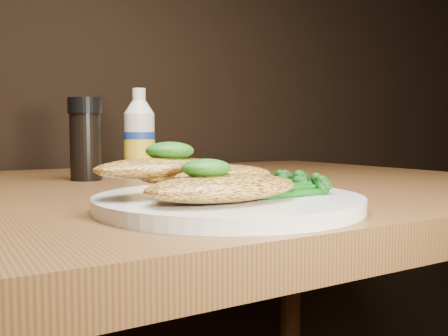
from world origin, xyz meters
TOP-DOWN VIEW (x-y plane):
  - plate at (-0.02, 0.79)m, footprint 0.27×0.27m
  - chicken_front at (-0.04, 0.75)m, footprint 0.16×0.09m
  - chicken_mid at (-0.04, 0.80)m, footprint 0.15×0.10m
  - chicken_back at (-0.08, 0.82)m, footprint 0.14×0.08m
  - pesto_front at (-0.06, 0.76)m, footprint 0.05×0.05m
  - pesto_back at (-0.07, 0.82)m, footprint 0.06×0.05m
  - broccolini_bundle at (0.03, 0.79)m, footprint 0.14×0.11m
  - mayo_bottle at (0.04, 1.18)m, footprint 0.06×0.06m
  - pepper_grinder at (-0.06, 1.16)m, footprint 0.07×0.07m

SIDE VIEW (x-z plane):
  - plate at x=-0.02m, z-range 0.75..0.76m
  - broccolini_bundle at x=0.03m, z-range 0.76..0.78m
  - chicken_front at x=-0.04m, z-range 0.76..0.79m
  - chicken_mid at x=-0.04m, z-range 0.77..0.79m
  - chicken_back at x=-0.08m, z-range 0.78..0.80m
  - pesto_front at x=-0.06m, z-range 0.79..0.80m
  - pesto_back at x=-0.07m, z-range 0.80..0.82m
  - pepper_grinder at x=-0.06m, z-range 0.75..0.88m
  - mayo_bottle at x=0.04m, z-range 0.75..0.90m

